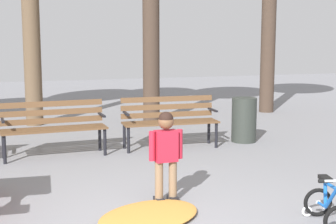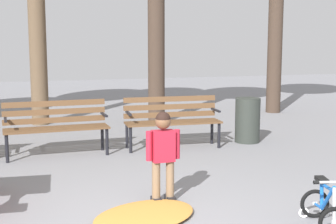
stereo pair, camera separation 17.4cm
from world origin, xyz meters
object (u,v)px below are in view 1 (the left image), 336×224
(park_bench_left, at_px, (54,124))
(trash_bin, at_px, (244,120))
(park_bench_right, at_px, (169,117))
(child_standing, at_px, (166,150))
(kids_bicycle, at_px, (328,206))

(park_bench_left, height_order, trash_bin, park_bench_left)
(trash_bin, bearing_deg, park_bench_right, -179.80)
(trash_bin, bearing_deg, child_standing, -131.63)
(park_bench_left, bearing_deg, trash_bin, 0.16)
(park_bench_left, distance_m, trash_bin, 3.32)
(park_bench_right, bearing_deg, kids_bicycle, -85.50)
(park_bench_right, bearing_deg, child_standing, -109.90)
(child_standing, bearing_deg, trash_bin, 48.37)
(park_bench_left, bearing_deg, child_standing, -70.52)
(park_bench_right, relative_size, trash_bin, 2.06)
(park_bench_right, relative_size, kids_bicycle, 2.63)
(kids_bicycle, bearing_deg, trash_bin, 73.98)
(park_bench_right, xyz_separation_m, trash_bin, (1.41, 0.00, -0.12))
(child_standing, height_order, trash_bin, child_standing)
(child_standing, bearing_deg, kids_bicycle, -42.96)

